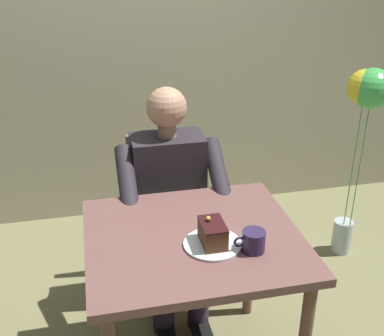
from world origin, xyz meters
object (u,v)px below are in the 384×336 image
(chair, at_px, (166,208))
(coffee_cup, at_px, (253,241))
(dining_table, at_px, (193,256))
(dessert_spoon, at_px, (253,247))
(cake_slice, at_px, (213,233))
(balloon_display, at_px, (365,112))
(seated_person, at_px, (171,202))

(chair, distance_m, coffee_cup, 0.91)
(dining_table, height_order, dessert_spoon, dessert_spoon)
(dining_table, height_order, coffee_cup, coffee_cup)
(cake_slice, bearing_deg, dessert_spoon, 159.85)
(coffee_cup, bearing_deg, chair, -76.59)
(dessert_spoon, bearing_deg, cake_slice, -20.15)
(dessert_spoon, bearing_deg, balloon_display, -138.25)
(dessert_spoon, xyz_separation_m, balloon_display, (-0.93, -0.83, 0.20))
(balloon_display, bearing_deg, dessert_spoon, 41.75)
(dining_table, height_order, balloon_display, balloon_display)
(cake_slice, distance_m, dessert_spoon, 0.16)
(seated_person, bearing_deg, dining_table, 90.00)
(dining_table, xyz_separation_m, cake_slice, (-0.06, 0.09, 0.16))
(chair, height_order, seated_person, seated_person)
(balloon_display, bearing_deg, coffee_cup, 42.05)
(cake_slice, distance_m, coffee_cup, 0.16)
(dining_table, bearing_deg, dessert_spoon, 145.49)
(cake_slice, bearing_deg, balloon_display, -144.16)
(cake_slice, distance_m, balloon_display, 1.34)
(dining_table, height_order, cake_slice, cake_slice)
(seated_person, bearing_deg, coffee_cup, 106.79)
(cake_slice, xyz_separation_m, dessert_spoon, (-0.15, 0.05, -0.05))
(dining_table, xyz_separation_m, coffee_cup, (-0.20, 0.15, 0.15))
(seated_person, xyz_separation_m, coffee_cup, (-0.20, 0.66, 0.17))
(dining_table, height_order, seated_person, seated_person)
(dining_table, distance_m, dessert_spoon, 0.27)
(seated_person, distance_m, cake_slice, 0.62)
(dining_table, relative_size, dessert_spoon, 6.01)
(dining_table, relative_size, balloon_display, 0.72)
(cake_slice, relative_size, coffee_cup, 1.12)
(chair, xyz_separation_m, coffee_cup, (-0.20, 0.83, 0.31))
(coffee_cup, height_order, balloon_display, balloon_display)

